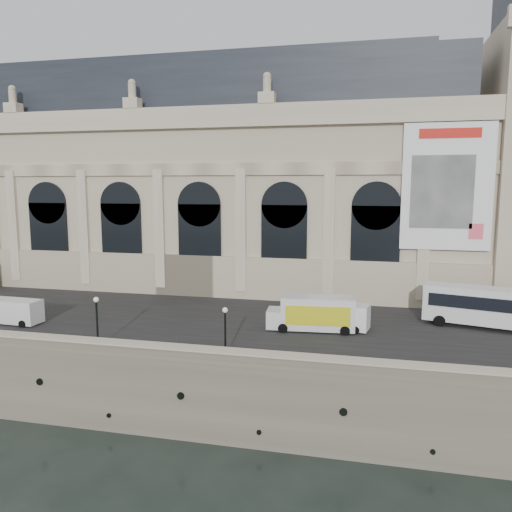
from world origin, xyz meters
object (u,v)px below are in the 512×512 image
Objects in this scene: van_b at (12,311)px; lamp_right at (225,333)px; bus_right at (498,307)px; van_c at (336,316)px; lamp_left at (97,323)px; box_truck at (313,313)px.

lamp_right reaches higher than van_b.
bus_right is 14.81m from van_c.
lamp_right is at bearing -11.78° from van_b.
lamp_left is at bearing -158.84° from bus_right.
lamp_right is (-5.70, -8.89, 0.39)m from box_truck.
bus_right is at bearing 21.16° from lamp_left.
van_b is (-44.88, -8.13, -0.93)m from bus_right.
box_truck is 1.90× the size of lamp_left.
box_truck is (-2.02, -1.00, 0.35)m from van_c.
bus_right is 16.98m from box_truck.
lamp_left reaches higher than van_b.
van_c is 2.29m from box_truck.
bus_right is 2.28× the size of van_c.
lamp_right is at bearing -0.30° from lamp_left.
bus_right is at bearing 10.26° from van_b.
van_c is 21.04m from lamp_left.
lamp_left reaches higher than van_c.
box_truck is 18.77m from lamp_left.
van_c is at bearing 52.02° from lamp_right.
van_b is 30.84m from van_c.
lamp_left is at bearing -21.57° from van_b.
bus_right is 25.65m from lamp_right.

